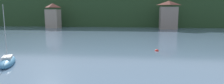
# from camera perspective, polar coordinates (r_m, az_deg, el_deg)

# --- Properties ---
(wooded_hillside) EXTENTS (352.00, 56.44, 25.10)m
(wooded_hillside) POSITION_cam_1_polar(r_m,az_deg,el_deg) (109.82, -8.52, 8.44)
(wooded_hillside) COLOR #264223
(wooded_hillside) RESTS_ON ground_plane
(shore_building_west) EXTENTS (4.64, 4.73, 8.94)m
(shore_building_west) POSITION_cam_1_polar(r_m,az_deg,el_deg) (74.39, -17.05, 7.37)
(shore_building_west) COLOR gray
(shore_building_west) RESTS_ON ground_plane
(shore_building_westcentral) EXTENTS (5.96, 4.38, 9.60)m
(shore_building_westcentral) POSITION_cam_1_polar(r_m,az_deg,el_deg) (69.10, 16.40, 7.58)
(shore_building_westcentral) COLOR gray
(shore_building_westcentral) RESTS_ON ground_plane
(sailboat_mid_4) EXTENTS (3.47, 5.14, 6.89)m
(sailboat_mid_4) POSITION_cam_1_polar(r_m,az_deg,el_deg) (24.68, -28.57, -5.13)
(sailboat_mid_4) COLOR teal
(sailboat_mid_4) RESTS_ON ground_plane
(mooring_buoy_near) EXTENTS (0.56, 0.56, 0.56)m
(mooring_buoy_near) POSITION_cam_1_polar(r_m,az_deg,el_deg) (29.63, 13.13, -2.62)
(mooring_buoy_near) COLOR red
(mooring_buoy_near) RESTS_ON ground_plane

